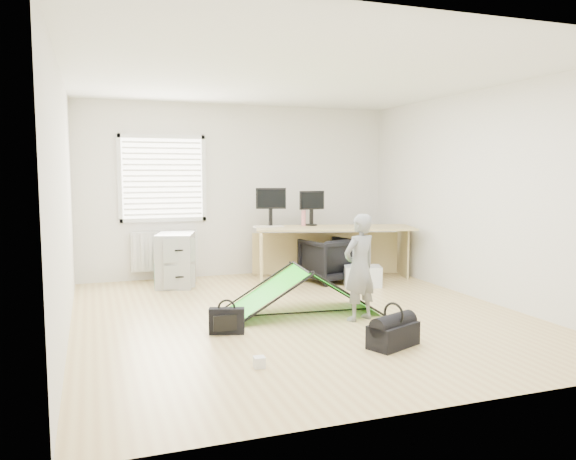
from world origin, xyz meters
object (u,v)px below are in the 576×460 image
object	(u,v)px
storage_crate	(362,276)
filing_cabinet	(176,260)
duffel_bag	(393,335)
office_chair	(329,260)
person	(360,267)
thermos	(304,218)
laptop_bag	(227,321)
monitor_left	(271,213)
monitor_right	(311,213)
kite	(301,291)
desk	(335,253)

from	to	relation	value
storage_crate	filing_cabinet	bearing A→B (deg)	160.87
filing_cabinet	duffel_bag	distance (m)	3.86
office_chair	person	distance (m)	2.23
office_chair	storage_crate	size ratio (longest dim) A/B	1.39
thermos	duffel_bag	distance (m)	3.70
person	duffel_bag	xyz separation A→B (m)	(-0.13, -0.97, -0.49)
filing_cabinet	laptop_bag	size ratio (longest dim) A/B	2.15
monitor_left	monitor_right	distance (m)	0.67
kite	monitor_left	bearing A→B (deg)	87.98
thermos	person	xyz separation A→B (m)	(-0.33, -2.60, -0.34)
monitor_left	office_chair	world-z (taller)	monitor_left
filing_cabinet	monitor_right	size ratio (longest dim) A/B	1.85
monitor_right	person	size ratio (longest dim) A/B	0.35
duffel_bag	monitor_right	bearing A→B (deg)	57.33
desk	laptop_bag	size ratio (longest dim) A/B	6.66
person	filing_cabinet	bearing A→B (deg)	-75.54
storage_crate	kite	bearing A→B (deg)	-139.47
filing_cabinet	duffel_bag	bearing A→B (deg)	-50.17
laptop_bag	duffel_bag	distance (m)	1.68
monitor_right	office_chair	size ratio (longest dim) A/B	0.57
filing_cabinet	laptop_bag	bearing A→B (deg)	-70.54
desk	duffel_bag	bearing A→B (deg)	-89.10
person	thermos	bearing A→B (deg)	-115.78
monitor_right	person	xyz separation A→B (m)	(-0.46, -2.59, -0.41)
desk	kite	bearing A→B (deg)	-109.03
filing_cabinet	thermos	size ratio (longest dim) A/B	3.20
office_chair	person	xyz separation A→B (m)	(-0.57, -2.14, 0.27)
laptop_bag	duffel_bag	xyz separation A→B (m)	(1.39, -0.94, -0.02)
filing_cabinet	kite	distance (m)	2.39
monitor_left	storage_crate	xyz separation A→B (m)	(1.11, -0.91, -0.88)
monitor_left	storage_crate	distance (m)	1.69
thermos	kite	world-z (taller)	thermos
person	storage_crate	distance (m)	1.95
monitor_left	kite	size ratio (longest dim) A/B	0.26
filing_cabinet	monitor_left	distance (m)	1.58
desk	kite	distance (m)	2.18
desk	person	bearing A→B (deg)	-92.04
person	desk	bearing A→B (deg)	-126.00
filing_cabinet	monitor_right	bearing A→B (deg)	17.23
person	storage_crate	bearing A→B (deg)	-136.64
monitor_left	laptop_bag	world-z (taller)	monitor_left
monitor_right	laptop_bag	bearing A→B (deg)	-133.25
monitor_left	laptop_bag	bearing A→B (deg)	-99.33
kite	laptop_bag	world-z (taller)	kite
desk	laptop_bag	world-z (taller)	desk
filing_cabinet	laptop_bag	distance (m)	2.61
filing_cabinet	kite	bearing A→B (deg)	-45.06
filing_cabinet	office_chair	size ratio (longest dim) A/B	1.06
desk	laptop_bag	distance (m)	3.21
thermos	person	distance (m)	2.64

